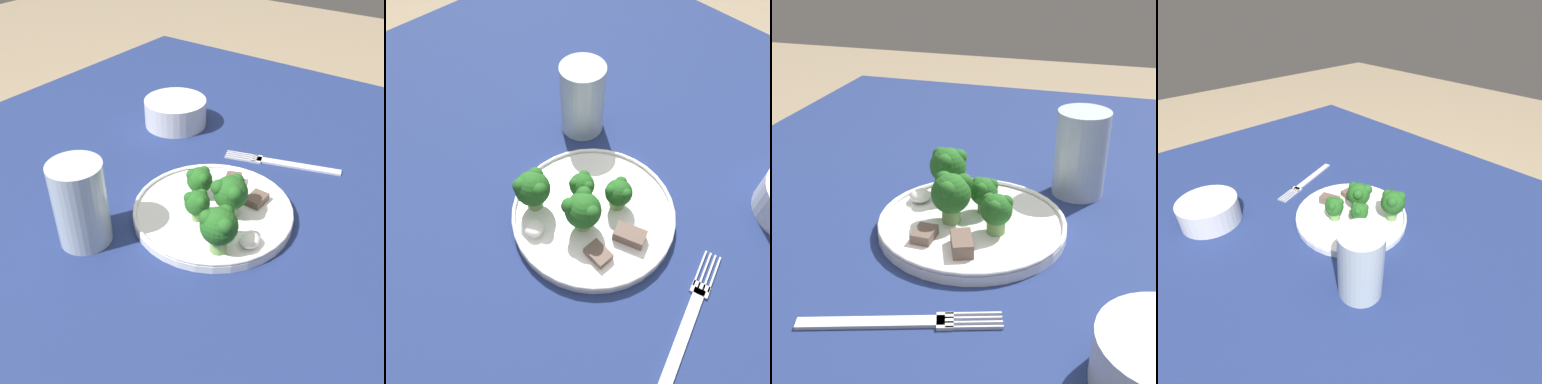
% 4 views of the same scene
% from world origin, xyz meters
% --- Properties ---
extents(table, '(1.31, 1.10, 0.71)m').
position_xyz_m(table, '(0.00, 0.00, 0.63)').
color(table, navy).
rests_on(table, ground_plane).
extents(dinner_plate, '(0.24, 0.24, 0.02)m').
position_xyz_m(dinner_plate, '(0.01, -0.06, 0.72)').
color(dinner_plate, white).
rests_on(dinner_plate, table).
extents(fork, '(0.08, 0.20, 0.00)m').
position_xyz_m(fork, '(0.20, -0.09, 0.72)').
color(fork, silver).
rests_on(fork, table).
extents(cream_bowl, '(0.12, 0.12, 0.05)m').
position_xyz_m(cream_bowl, '(0.21, 0.16, 0.74)').
color(cream_bowl, silver).
rests_on(cream_bowl, table).
extents(drinking_glass, '(0.07, 0.07, 0.12)m').
position_xyz_m(drinking_glass, '(-0.14, 0.05, 0.77)').
color(drinking_glass, '#B2C1CC').
rests_on(drinking_glass, table).
extents(broccoli_floret_near_rim_left, '(0.04, 0.04, 0.05)m').
position_xyz_m(broccoli_floret_near_rim_left, '(-0.02, -0.06, 0.76)').
color(broccoli_floret_near_rim_left, '#709E56').
rests_on(broccoli_floret_near_rim_left, dinner_plate).
extents(broccoli_floret_center_left, '(0.05, 0.05, 0.07)m').
position_xyz_m(broccoli_floret_center_left, '(-0.06, -0.12, 0.77)').
color(broccoli_floret_center_left, '#709E56').
rests_on(broccoli_floret_center_left, dinner_plate).
extents(broccoli_floret_back_left, '(0.05, 0.05, 0.07)m').
position_xyz_m(broccoli_floret_back_left, '(0.01, -0.09, 0.77)').
color(broccoli_floret_back_left, '#709E56').
rests_on(broccoli_floret_back_left, dinner_plate).
extents(broccoli_floret_front_left, '(0.04, 0.04, 0.05)m').
position_xyz_m(broccoli_floret_front_left, '(0.02, -0.03, 0.76)').
color(broccoli_floret_front_left, '#709E56').
rests_on(broccoli_floret_front_left, dinner_plate).
extents(meat_slice_front_slice, '(0.05, 0.04, 0.02)m').
position_xyz_m(meat_slice_front_slice, '(0.07, -0.06, 0.73)').
color(meat_slice_front_slice, brown).
rests_on(meat_slice_front_slice, dinner_plate).
extents(meat_slice_middle_slice, '(0.04, 0.03, 0.01)m').
position_xyz_m(meat_slice_middle_slice, '(0.06, -0.11, 0.73)').
color(meat_slice_middle_slice, brown).
rests_on(meat_slice_middle_slice, dinner_plate).
extents(sauce_dollop, '(0.03, 0.03, 0.02)m').
position_xyz_m(sauce_dollop, '(-0.03, -0.15, 0.73)').
color(sauce_dollop, white).
rests_on(sauce_dollop, dinner_plate).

